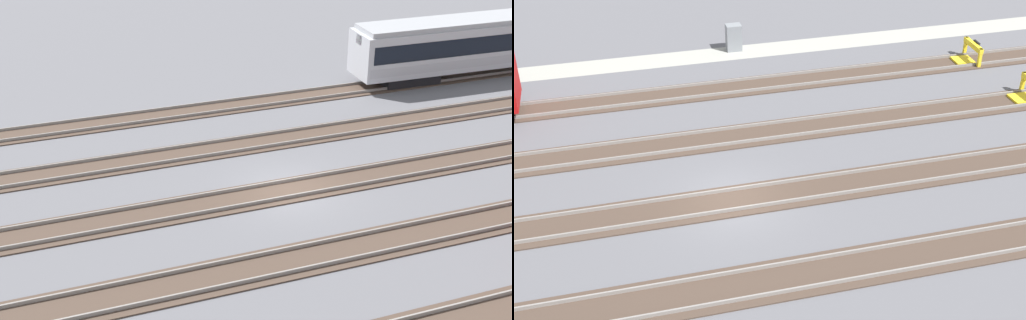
# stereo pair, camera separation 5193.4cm
# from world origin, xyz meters

# --- Properties ---
(ground_plane) EXTENTS (400.00, 400.00, 0.00)m
(ground_plane) POSITION_xyz_m (0.00, 0.00, 0.00)
(ground_plane) COLOR #5B5B60
(service_walkway) EXTENTS (54.00, 2.00, 0.01)m
(service_walkway) POSITION_xyz_m (0.00, -15.07, 0.00)
(service_walkway) COLOR #9E9E93
(service_walkway) RESTS_ON ground
(rail_track_nearest) EXTENTS (90.00, 2.23, 0.21)m
(rail_track_nearest) POSITION_xyz_m (0.00, -10.39, 0.04)
(rail_track_nearest) COLOR #47382D
(rail_track_nearest) RESTS_ON ground
(rail_track_near_inner) EXTENTS (90.00, 2.24, 0.21)m
(rail_track_near_inner) POSITION_xyz_m (0.00, -5.20, 0.04)
(rail_track_near_inner) COLOR #47382D
(rail_track_near_inner) RESTS_ON ground
(rail_track_middle) EXTENTS (90.00, 2.24, 0.21)m
(rail_track_middle) POSITION_xyz_m (0.00, 0.00, 0.04)
(rail_track_middle) COLOR #47382D
(rail_track_middle) RESTS_ON ground
(rail_track_far_inner) EXTENTS (90.00, 2.23, 0.21)m
(rail_track_far_inner) POSITION_xyz_m (0.00, 5.20, 0.04)
(rail_track_far_inner) COLOR #47382D
(rail_track_far_inner) RESTS_ON ground
(bumper_stop_nearest_track) EXTENTS (1.36, 2.00, 1.22)m
(bumper_stop_nearest_track) POSITION_xyz_m (-16.22, -10.40, 0.51)
(bumper_stop_nearest_track) COLOR yellow
(bumper_stop_nearest_track) RESTS_ON ground
(electrical_cabinet) EXTENTS (0.90, 0.73, 1.60)m
(electrical_cabinet) POSITION_xyz_m (-3.37, -15.51, 0.80)
(electrical_cabinet) COLOR gray
(electrical_cabinet) RESTS_ON ground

